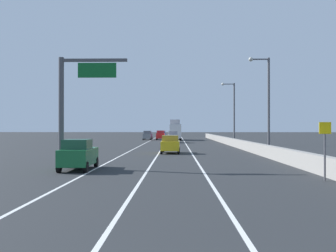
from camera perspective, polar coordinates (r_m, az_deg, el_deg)
The scene contains 16 objects.
ground_plane at distance 67.74m, azimuth 1.31°, elevation -2.54°, with size 320.00×320.00×0.00m, color #26282B.
lane_stripe_left at distance 58.98m, azimuth -4.02°, elevation -2.88°, with size 0.16×130.00×0.00m, color silver.
lane_stripe_center at distance 58.77m, azimuth -0.61°, elevation -2.89°, with size 0.16×130.00×0.00m, color silver.
lane_stripe_right at distance 58.77m, azimuth 2.81°, elevation -2.89°, with size 0.16×130.00×0.00m, color silver.
jersey_barrier_right at distance 44.55m, azimuth 12.11°, elevation -3.02°, with size 0.60×120.00×1.10m, color gray.
overhead_sign_gantry at distance 26.76m, azimuth -14.15°, elevation 4.07°, with size 4.68×0.36×7.50m.
speed_advisory_sign at distance 20.90m, azimuth 22.41°, elevation -2.85°, with size 0.60×0.11×3.00m.
lamp_post_right_second at distance 39.75m, azimuth 14.45°, elevation 4.02°, with size 2.14×0.44×9.83m.
lamp_post_right_third at distance 61.23m, azimuth 9.62°, elevation 2.52°, with size 2.14×0.44×9.83m.
car_yellow_0 at distance 40.31m, azimuth 0.37°, elevation -2.76°, with size 2.04×4.07×1.89m.
car_blue_1 at distance 95.98m, azimuth -0.91°, elevation -1.29°, with size 2.04×4.70×1.92m.
car_silver_2 at distance 68.54m, azimuth 0.73°, elevation -1.64°, with size 1.92×4.65×2.09m.
car_gray_3 at distance 84.55m, azimuth -3.06°, elevation -1.40°, with size 1.95×4.14×2.01m.
car_red_4 at distance 85.21m, azimuth -1.12°, elevation -1.37°, with size 1.88×4.79×2.06m.
car_green_5 at distance 25.24m, azimuth -13.23°, elevation -4.18°, with size 1.95×4.27×1.97m.
box_truck at distance 83.12m, azimuth 1.06°, elevation -0.69°, with size 2.60×9.18×4.49m.
Camera 1 is at (-0.23, -3.68, 2.72)m, focal length 40.79 mm.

